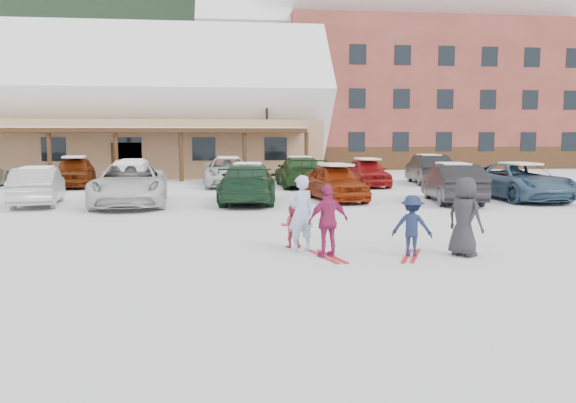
{
  "coord_description": "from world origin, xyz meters",
  "views": [
    {
      "loc": [
        -1.12,
        -11.64,
        2.42
      ],
      "look_at": [
        0.3,
        1.0,
        1.0
      ],
      "focal_mm": 35.0,
      "sensor_mm": 36.0,
      "label": 1
    }
  ],
  "objects": [
    {
      "name": "parked_car_6",
      "position": [
        10.57,
        9.52,
        0.73
      ],
      "size": [
        2.6,
        5.32,
        1.45
      ],
      "primitive_type": "imported",
      "rotation": [
        0.0,
        0.0,
        0.04
      ],
      "color": "#385772",
      "rests_on": "ground"
    },
    {
      "name": "parked_car_11",
      "position": [
        2.61,
        16.37,
        0.76
      ],
      "size": [
        2.18,
        5.27,
        1.52
      ],
      "primitive_type": "imported",
      "rotation": [
        0.0,
        0.0,
        3.15
      ],
      "color": "#1F401B",
      "rests_on": "ground"
    },
    {
      "name": "parked_car_1",
      "position": [
        -7.93,
        9.68,
        0.69
      ],
      "size": [
        2.16,
        4.4,
        1.39
      ],
      "primitive_type": "imported",
      "rotation": [
        0.0,
        0.0,
        3.31
      ],
      "color": "#B2B1B6",
      "rests_on": "ground"
    },
    {
      "name": "parked_car_8",
      "position": [
        -8.64,
        17.53,
        0.77
      ],
      "size": [
        2.42,
        4.72,
        1.54
      ],
      "primitive_type": "imported",
      "rotation": [
        0.0,
        0.0,
        0.14
      ],
      "color": "#622308",
      "rests_on": "ground"
    },
    {
      "name": "adult_skier",
      "position": [
        0.49,
        0.2,
        0.83
      ],
      "size": [
        0.7,
        0.57,
        1.65
      ],
      "primitive_type": "imported",
      "rotation": [
        0.0,
        0.0,
        3.47
      ],
      "color": "#AAC2E9",
      "rests_on": "ground"
    },
    {
      "name": "parked_car_13",
      "position": [
        9.81,
        17.65,
        0.78
      ],
      "size": [
        2.25,
        4.93,
        1.57
      ],
      "primitive_type": "imported",
      "rotation": [
        0.0,
        0.0,
        3.01
      ],
      "color": "black",
      "rests_on": "ground"
    },
    {
      "name": "day_lodge",
      "position": [
        -9.0,
        27.96,
        3.94
      ],
      "size": [
        29.12,
        12.5,
        10.38
      ],
      "color": "tan",
      "rests_on": "ground"
    },
    {
      "name": "toddler_red",
      "position": [
        0.34,
        0.69,
        0.48
      ],
      "size": [
        0.48,
        0.38,
        0.95
      ],
      "primitive_type": "imported",
      "rotation": [
        0.0,
        0.0,
        3.1
      ],
      "color": "#CA354A",
      "rests_on": "ground"
    },
    {
      "name": "skis_child_magenta",
      "position": [
        0.96,
        -0.47,
        0.01
      ],
      "size": [
        0.54,
        1.41,
        0.03
      ],
      "primitive_type": "cube",
      "rotation": [
        0.0,
        0.0,
        3.39
      ],
      "color": "red",
      "rests_on": "ground"
    },
    {
      "name": "lamp_post",
      "position": [
        1.56,
        24.38,
        3.3
      ],
      "size": [
        0.5,
        0.25,
        5.8
      ],
      "color": "black",
      "rests_on": "ground"
    },
    {
      "name": "bystander_dark",
      "position": [
        3.8,
        -0.63,
        0.82
      ],
      "size": [
        0.86,
        0.96,
        1.64
      ],
      "primitive_type": "imported",
      "rotation": [
        0.0,
        0.0,
        2.1
      ],
      "color": "#29282B",
      "rests_on": "ground"
    },
    {
      "name": "skis_child_navy",
      "position": [
        2.69,
        -0.6,
        0.01
      ],
      "size": [
        0.77,
        1.35,
        0.03
      ],
      "primitive_type": "cube",
      "rotation": [
        0.0,
        0.0,
        2.71
      ],
      "color": "red",
      "rests_on": "ground"
    },
    {
      "name": "parked_car_3",
      "position": [
        -0.26,
        9.62,
        0.75
      ],
      "size": [
        2.53,
        5.32,
        1.5
      ],
      "primitive_type": "imported",
      "rotation": [
        0.0,
        0.0,
        3.05
      ],
      "color": "#183922",
      "rests_on": "ground"
    },
    {
      "name": "parked_car_12",
      "position": [
        6.09,
        16.34,
        0.71
      ],
      "size": [
        1.79,
        4.22,
        1.42
      ],
      "primitive_type": "imported",
      "rotation": [
        0.0,
        0.0,
        0.03
      ],
      "color": "#A01616",
      "rests_on": "ground"
    },
    {
      "name": "child_magenta",
      "position": [
        0.96,
        -0.47,
        0.75
      ],
      "size": [
        0.94,
        0.57,
        1.5
      ],
      "primitive_type": "imported",
      "rotation": [
        0.0,
        0.0,
        3.39
      ],
      "color": "#9F2157",
      "rests_on": "ground"
    },
    {
      "name": "forested_hillside",
      "position": [
        0.0,
        85.0,
        19.0
      ],
      "size": [
        300.0,
        70.0,
        38.0
      ],
      "primitive_type": "cube",
      "color": "black",
      "rests_on": "ground"
    },
    {
      "name": "parked_car_5",
      "position": [
        7.5,
        8.85,
        0.74
      ],
      "size": [
        2.27,
        4.71,
        1.49
      ],
      "primitive_type": "imported",
      "rotation": [
        0.0,
        0.0,
        2.98
      ],
      "color": "black",
      "rests_on": "ground"
    },
    {
      "name": "parked_car_4",
      "position": [
        3.18,
        10.02,
        0.71
      ],
      "size": [
        2.27,
        4.39,
        1.43
      ],
      "primitive_type": "imported",
      "rotation": [
        0.0,
        0.0,
        0.14
      ],
      "color": "#912B0B",
      "rests_on": "ground"
    },
    {
      "name": "conifer_3",
      "position": [
        6.0,
        44.0,
        5.12
      ],
      "size": [
        3.96,
        3.96,
        9.18
      ],
      "color": "black",
      "rests_on": "ground"
    },
    {
      "name": "parked_car_9",
      "position": [
        -5.67,
        16.9,
        0.7
      ],
      "size": [
        1.67,
        4.3,
        1.39
      ],
      "primitive_type": "imported",
      "rotation": [
        0.0,
        0.0,
        3.19
      ],
      "color": "silver",
      "rests_on": "ground"
    },
    {
      "name": "parked_car_10",
      "position": [
        -0.97,
        17.12,
        0.74
      ],
      "size": [
        2.77,
        5.49,
        1.49
      ],
      "primitive_type": "imported",
      "rotation": [
        0.0,
        0.0,
        0.06
      ],
      "color": "silver",
      "rests_on": "ground"
    },
    {
      "name": "alpine_hotel",
      "position": [
        14.27,
        38.0,
        8.63
      ],
      "size": [
        31.48,
        14.01,
        21.48
      ],
      "color": "brown",
      "rests_on": "ground"
    },
    {
      "name": "ground",
      "position": [
        0.0,
        0.0,
        0.0
      ],
      "size": [
        160.0,
        160.0,
        0.0
      ],
      "primitive_type": "plane",
      "color": "white",
      "rests_on": "ground"
    },
    {
      "name": "parked_car_2",
      "position": [
        -4.58,
        9.32,
        0.78
      ],
      "size": [
        3.05,
        5.78,
        1.55
      ],
      "primitive_type": "imported",
      "rotation": [
        0.0,
        0.0,
        0.09
      ],
      "color": "silver",
      "rests_on": "ground"
    },
    {
      "name": "conifer_4",
      "position": [
        34.0,
        46.0,
        6.54
      ],
      "size": [
        5.06,
        5.06,
        11.73
      ],
      "color": "black",
      "rests_on": "ground"
    },
    {
      "name": "child_navy",
      "position": [
        2.69,
        -0.6,
        0.64
      ],
      "size": [
        0.95,
        0.78,
        1.28
      ],
      "primitive_type": "imported",
      "rotation": [
        0.0,
        0.0,
        2.71
      ],
      "color": "#18213F",
      "rests_on": "ground"
    }
  ]
}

